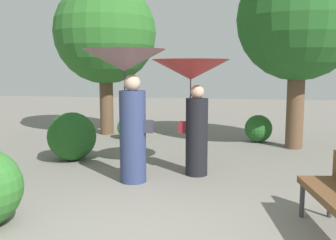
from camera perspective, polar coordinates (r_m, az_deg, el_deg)
name	(u,v)px	position (r m, az deg, el deg)	size (l,w,h in m)	color
ground_plane	(125,238)	(4.42, -6.30, -16.72)	(40.00, 40.00, 0.00)	slate
person_left	(127,84)	(6.18, -5.99, 5.20)	(1.30, 1.30, 2.11)	navy
person_right	(192,87)	(6.57, 3.56, 4.89)	(1.30, 1.30, 1.96)	black
tree_near_left	(105,24)	(10.97, -9.20, 13.70)	(2.76, 2.76, 4.62)	brown
tree_near_right	(299,8)	(9.36, 18.64, 15.29)	(2.72, 2.72, 4.76)	brown
bush_path_left	(258,129)	(9.93, 13.07, -1.22)	(0.68, 0.68, 0.68)	#235B23
bush_path_right	(72,136)	(7.96, -13.86, -2.34)	(0.96, 0.96, 0.96)	#235B23
bush_behind_bench	(128,128)	(10.19, -5.80, -1.11)	(0.58, 0.58, 0.58)	#387F33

